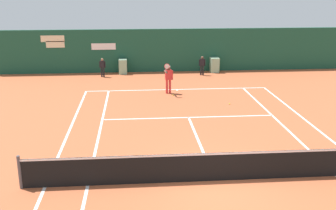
# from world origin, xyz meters

# --- Properties ---
(ground_plane) EXTENTS (80.00, 80.00, 0.01)m
(ground_plane) POSITION_xyz_m (-0.00, 0.58, 0.00)
(ground_plane) COLOR #B25633
(tennis_net) EXTENTS (12.10, 0.10, 1.07)m
(tennis_net) POSITION_xyz_m (0.00, 0.00, 0.51)
(tennis_net) COLOR #4C4C51
(tennis_net) RESTS_ON ground_plane
(sponsor_back_wall) EXTENTS (25.00, 1.02, 3.01)m
(sponsor_back_wall) POSITION_xyz_m (-0.01, 16.98, 1.46)
(sponsor_back_wall) COLOR #194C38
(sponsor_back_wall) RESTS_ON ground_plane
(player_on_baseline) EXTENTS (0.54, 0.74, 1.82)m
(player_on_baseline) POSITION_xyz_m (-0.57, 10.85, 0.96)
(player_on_baseline) COLOR red
(player_on_baseline) RESTS_ON ground_plane
(ball_kid_centre_post) EXTENTS (0.43, 0.21, 1.31)m
(ball_kid_centre_post) POSITION_xyz_m (2.13, 15.51, 0.76)
(ball_kid_centre_post) COLOR black
(ball_kid_centre_post) RESTS_ON ground_plane
(ball_kid_left_post) EXTENTS (0.42, 0.21, 1.27)m
(ball_kid_left_post) POSITION_xyz_m (-4.60, 15.51, 0.73)
(ball_kid_left_post) COLOR black
(ball_kid_left_post) RESTS_ON ground_plane
(tennis_ball_mid_court) EXTENTS (0.07, 0.07, 0.07)m
(tennis_ball_mid_court) POSITION_xyz_m (-0.35, 10.32, 0.03)
(tennis_ball_mid_court) COLOR #CCE033
(tennis_ball_mid_court) RESTS_ON ground_plane
(tennis_ball_near_service_line) EXTENTS (0.07, 0.07, 0.07)m
(tennis_ball_near_service_line) POSITION_xyz_m (2.41, 8.38, 0.03)
(tennis_ball_near_service_line) COLOR #CCE033
(tennis_ball_near_service_line) RESTS_ON ground_plane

